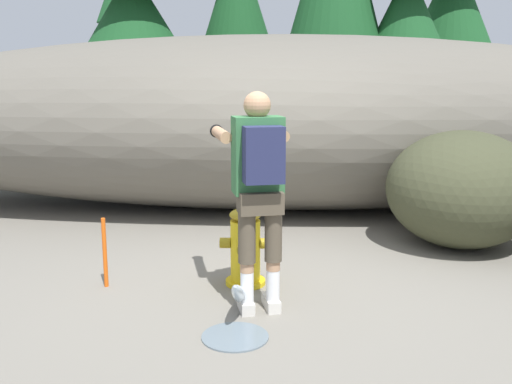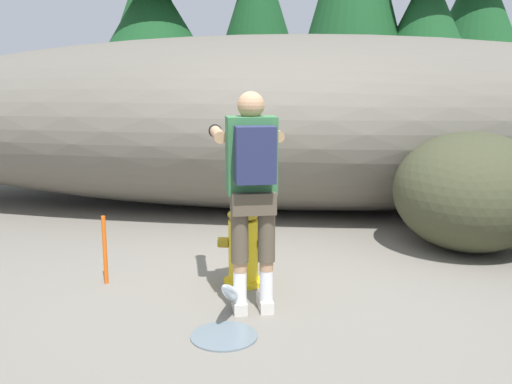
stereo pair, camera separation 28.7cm
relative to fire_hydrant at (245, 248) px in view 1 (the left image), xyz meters
name	(u,v)px [view 1 (the left image)]	position (x,y,z in m)	size (l,w,h in m)	color
ground_plane	(266,294)	(0.18, -0.18, -0.35)	(56.00, 56.00, 0.04)	slate
dirt_embankment	(274,123)	(0.18, 3.07, 0.82)	(12.49, 3.20, 2.30)	#666056
fire_hydrant	(245,248)	(0.00, 0.00, 0.00)	(0.43, 0.39, 0.71)	gold
hydrant_water_jet	(239,303)	(0.00, -0.69, -0.22)	(0.46, 1.12, 0.55)	silver
utility_worker	(258,175)	(0.13, -0.52, 0.72)	(0.66, 1.04, 1.65)	beige
boulder_mid	(462,189)	(2.17, 1.26, 0.28)	(1.57, 1.54, 1.22)	#3D402A
pine_tree_far_left	(129,37)	(-3.16, 8.29, 2.29)	(2.08, 2.08, 4.68)	#47331E
pine_tree_left	(132,9)	(-2.48, 6.11, 2.66)	(2.87, 2.87, 5.29)	#47331E
pine_tree_far_right	(407,7)	(2.40, 5.68, 2.60)	(2.08, 2.08, 5.07)	#47331E
pine_tree_ridge_end	(453,0)	(3.90, 8.36, 3.05)	(2.84, 2.84, 6.56)	#47331E
survey_stake	(105,253)	(-1.18, -0.12, -0.03)	(0.04, 0.04, 0.60)	#E55914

